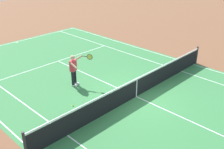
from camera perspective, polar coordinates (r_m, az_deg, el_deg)
ground_plane at (r=12.91m, az=5.17°, el=-4.72°), size 60.00×60.00×0.00m
court_slab at (r=12.91m, az=5.17°, el=-4.72°), size 24.20×11.40×0.00m
court_line_markings at (r=12.90m, az=5.17°, el=-4.71°), size 23.85×11.05×0.01m
tennis_net at (r=12.67m, az=5.26°, el=-2.80°), size 0.10×11.70×1.08m
tennis_player_near at (r=13.65m, az=-8.14°, el=1.25°), size 0.89×0.97×1.70m
tennis_ball at (r=12.22m, az=-8.36°, el=-6.58°), size 0.07×0.07×0.07m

